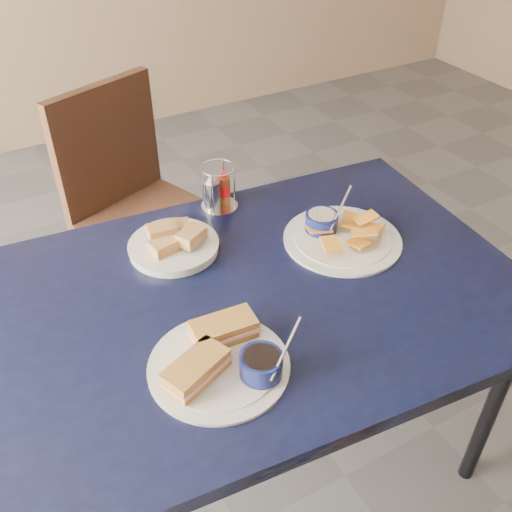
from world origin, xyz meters
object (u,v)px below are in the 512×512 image
condiment_caddy (217,191)px  sandwich_plate (223,358)px  plantain_plate (337,233)px  chair_far (138,191)px  bread_basket (174,243)px  dining_table (253,309)px

condiment_caddy → sandwich_plate: bearing=-114.9°
plantain_plate → chair_far: bearing=109.3°
bread_basket → condiment_caddy: size_ratio=1.73×
dining_table → bread_basket: (-0.10, 0.25, 0.08)m
condiment_caddy → plantain_plate: bearing=-54.1°
plantain_plate → condiment_caddy: size_ratio=2.36×
dining_table → chair_far: chair_far is taller
plantain_plate → bread_basket: (-0.41, 0.17, 0.01)m
sandwich_plate → plantain_plate: (0.47, 0.26, -0.01)m
sandwich_plate → condiment_caddy: 0.61m
sandwich_plate → bread_basket: bearing=81.3°
chair_far → sandwich_plate: (-0.18, -1.10, 0.24)m
sandwich_plate → condiment_caddy: bearing=65.1°
bread_basket → condiment_caddy: 0.24m
dining_table → plantain_plate: bearing=14.7°
dining_table → condiment_caddy: (0.09, 0.38, 0.11)m
dining_table → plantain_plate: size_ratio=4.38×
plantain_plate → bread_basket: 0.44m
chair_far → sandwich_plate: bearing=-99.2°
sandwich_plate → bread_basket: size_ratio=1.34×
chair_far → plantain_plate: size_ratio=2.91×
dining_table → chair_far: size_ratio=1.50×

